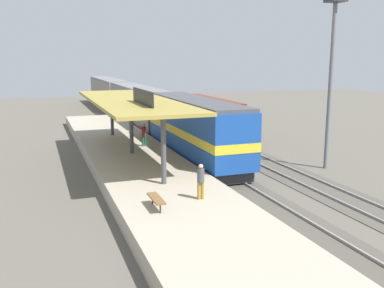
{
  "coord_description": "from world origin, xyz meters",
  "views": [
    {
      "loc": [
        -10.72,
        -29.24,
        7.43
      ],
      "look_at": [
        -1.38,
        -3.51,
        2.0
      ],
      "focal_mm": 40.28,
      "sensor_mm": 36.0,
      "label": 1
    }
  ],
  "objects_px": {
    "freight_car": "(206,116)",
    "light_mast": "(333,44)",
    "platform_bench": "(156,199)",
    "person_walking": "(201,180)",
    "locomotive": "(195,129)",
    "passenger_carriage_front": "(139,106)",
    "person_waiting": "(144,134)",
    "passenger_carriage_rear": "(108,92)"
  },
  "relations": [
    {
      "from": "light_mast",
      "to": "freight_car",
      "type": "bearing_deg",
      "value": 102.64
    },
    {
      "from": "passenger_carriage_front",
      "to": "freight_car",
      "type": "bearing_deg",
      "value": -62.09
    },
    {
      "from": "platform_bench",
      "to": "passenger_carriage_rear",
      "type": "xyz_separation_m",
      "value": [
        6.0,
        50.08,
        0.97
      ]
    },
    {
      "from": "platform_bench",
      "to": "passenger_carriage_front",
      "type": "distance_m",
      "value": 29.9
    },
    {
      "from": "locomotive",
      "to": "passenger_carriage_rear",
      "type": "distance_m",
      "value": 38.8
    },
    {
      "from": "passenger_carriage_rear",
      "to": "freight_car",
      "type": "bearing_deg",
      "value": -81.13
    },
    {
      "from": "locomotive",
      "to": "freight_car",
      "type": "relative_size",
      "value": 1.2
    },
    {
      "from": "passenger_carriage_front",
      "to": "person_waiting",
      "type": "bearing_deg",
      "value": -101.63
    },
    {
      "from": "passenger_carriage_rear",
      "to": "person_walking",
      "type": "relative_size",
      "value": 11.7
    },
    {
      "from": "freight_car",
      "to": "light_mast",
      "type": "distance_m",
      "value": 15.97
    },
    {
      "from": "locomotive",
      "to": "passenger_carriage_front",
      "type": "bearing_deg",
      "value": 90.0
    },
    {
      "from": "passenger_carriage_rear",
      "to": "person_waiting",
      "type": "xyz_separation_m",
      "value": [
        -3.19,
        -36.28,
        -0.46
      ]
    },
    {
      "from": "light_mast",
      "to": "person_walking",
      "type": "height_order",
      "value": "light_mast"
    },
    {
      "from": "platform_bench",
      "to": "freight_car",
      "type": "distance_m",
      "value": 23.17
    },
    {
      "from": "person_walking",
      "to": "passenger_carriage_front",
      "type": "bearing_deg",
      "value": 82.7
    },
    {
      "from": "locomotive",
      "to": "freight_car",
      "type": "height_order",
      "value": "locomotive"
    },
    {
      "from": "platform_bench",
      "to": "freight_car",
      "type": "xyz_separation_m",
      "value": [
        10.6,
        20.6,
        0.63
      ]
    },
    {
      "from": "person_waiting",
      "to": "passenger_carriage_rear",
      "type": "bearing_deg",
      "value": 84.98
    },
    {
      "from": "freight_car",
      "to": "platform_bench",
      "type": "bearing_deg",
      "value": -117.23
    },
    {
      "from": "locomotive",
      "to": "person_walking",
      "type": "bearing_deg",
      "value": -108.92
    },
    {
      "from": "platform_bench",
      "to": "light_mast",
      "type": "relative_size",
      "value": 0.15
    },
    {
      "from": "locomotive",
      "to": "passenger_carriage_front",
      "type": "relative_size",
      "value": 0.72
    },
    {
      "from": "passenger_carriage_rear",
      "to": "person_walking",
      "type": "distance_m",
      "value": 49.69
    },
    {
      "from": "locomotive",
      "to": "light_mast",
      "type": "distance_m",
      "value": 11.01
    },
    {
      "from": "passenger_carriage_rear",
      "to": "light_mast",
      "type": "xyz_separation_m",
      "value": [
        7.8,
        -43.75,
        6.08
      ]
    },
    {
      "from": "passenger_carriage_rear",
      "to": "person_waiting",
      "type": "relative_size",
      "value": 11.7
    },
    {
      "from": "person_waiting",
      "to": "freight_car",
      "type": "bearing_deg",
      "value": 41.11
    },
    {
      "from": "platform_bench",
      "to": "passenger_carriage_front",
      "type": "bearing_deg",
      "value": 78.42
    },
    {
      "from": "freight_car",
      "to": "light_mast",
      "type": "xyz_separation_m",
      "value": [
        3.2,
        -14.26,
        6.43
      ]
    },
    {
      "from": "passenger_carriage_rear",
      "to": "person_waiting",
      "type": "distance_m",
      "value": 36.42
    },
    {
      "from": "platform_bench",
      "to": "person_walking",
      "type": "relative_size",
      "value": 0.99
    },
    {
      "from": "freight_car",
      "to": "light_mast",
      "type": "height_order",
      "value": "light_mast"
    },
    {
      "from": "passenger_carriage_front",
      "to": "light_mast",
      "type": "relative_size",
      "value": 1.71
    },
    {
      "from": "locomotive",
      "to": "passenger_carriage_front",
      "type": "height_order",
      "value": "locomotive"
    },
    {
      "from": "platform_bench",
      "to": "person_walking",
      "type": "height_order",
      "value": "person_walking"
    },
    {
      "from": "passenger_carriage_front",
      "to": "locomotive",
      "type": "bearing_deg",
      "value": -90.0
    },
    {
      "from": "locomotive",
      "to": "passenger_carriage_front",
      "type": "distance_m",
      "value": 18.0
    },
    {
      "from": "passenger_carriage_rear",
      "to": "light_mast",
      "type": "height_order",
      "value": "light_mast"
    },
    {
      "from": "platform_bench",
      "to": "locomotive",
      "type": "xyz_separation_m",
      "value": [
        6.0,
        11.28,
        1.07
      ]
    },
    {
      "from": "locomotive",
      "to": "freight_car",
      "type": "xyz_separation_m",
      "value": [
        4.6,
        9.32,
        -0.44
      ]
    },
    {
      "from": "freight_car",
      "to": "person_waiting",
      "type": "distance_m",
      "value": 10.34
    },
    {
      "from": "person_walking",
      "to": "light_mast",
      "type": "bearing_deg",
      "value": 26.8
    }
  ]
}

